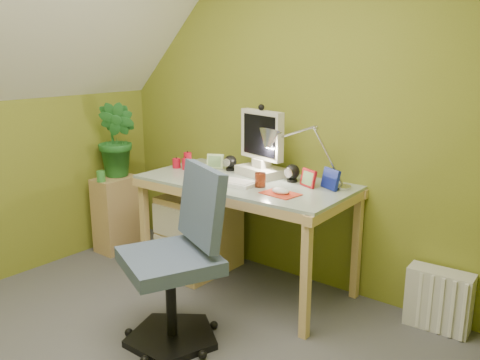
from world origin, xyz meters
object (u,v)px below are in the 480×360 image
Objects in this scene: desk at (246,234)px; task_chair at (169,257)px; monitor at (262,138)px; side_ledge at (117,214)px; potted_plant at (118,139)px; desk_lamp at (318,142)px; radiator at (439,300)px.

desk is 0.85m from task_chair.
monitor reaches higher than side_ledge.
desk is 2.33× the size of potted_plant.
monitor is (0.00, 0.18, 0.66)m from desk.
desk_lamp reaches higher than side_ledge.
monitor is 0.93× the size of desk_lamp.
monitor is at bearing 119.93° from task_chair.
monitor is at bearing 178.65° from desk_lamp.
desk is 2.72× the size of monitor.
desk is at bearing -159.55° from desk_lamp.
desk_lamp reaches higher than desk.
potted_plant is 1.62m from task_chair.
monitor is 1.15m from task_chair.
desk_lamp is 1.55× the size of radiator.
desk is at bearing 3.42° from potted_plant.
monitor is 1.30m from potted_plant.
desk_lamp is 0.92× the size of potted_plant.
radiator is at bearing 67.48° from task_chair.
task_chair is (-0.34, -1.01, -0.55)m from desk_lamp.
potted_plant reaches higher than radiator.
monitor is 0.51× the size of task_chair.
side_ledge reaches higher than radiator.
potted_plant reaches higher than desk.
desk is 1.31m from radiator.
side_ledge is (-1.27, -0.31, -0.74)m from monitor.
task_chair is 2.81× the size of radiator.
potted_plant is at bearing -156.51° from monitor.
radiator is (1.27, 0.09, -0.86)m from monitor.
side_ledge is at bearing -174.69° from radiator.
desk_lamp is 1.90m from side_ledge.
monitor is 0.86× the size of potted_plant.
potted_plant is 2.67m from radiator.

